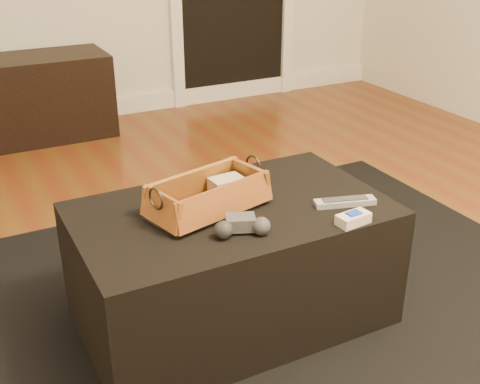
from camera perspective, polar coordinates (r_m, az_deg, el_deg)
name	(u,v)px	position (r m, az deg, el deg)	size (l,w,h in m)	color
floor	(257,374)	(1.94, 1.63, -16.88)	(5.00, 5.50, 0.01)	brown
baseboard	(61,114)	(4.23, -16.64, 7.08)	(5.00, 0.04, 0.12)	white
media_cabinet	(1,102)	(3.92, -21.71, 7.93)	(1.29, 0.45, 0.51)	black
area_rug	(239,325)	(2.11, -0.11, -12.47)	(2.60, 2.00, 0.01)	black
ottoman	(232,264)	(2.02, -0.77, -6.84)	(1.00, 0.60, 0.42)	black
tv_remote	(206,207)	(1.88, -3.23, -1.38)	(0.20, 0.05, 0.02)	black
cloth_bundle	(227,186)	(1.97, -1.27, 0.57)	(0.11, 0.07, 0.06)	#C4AF88
wicker_basket	(208,197)	(1.89, -3.06, -0.48)	(0.42, 0.29, 0.14)	#975322
game_controller	(242,226)	(1.76, 0.17, -3.23)	(0.18, 0.12, 0.05)	#3B3B3E
silver_remote	(345,202)	(1.97, 9.92, -0.92)	(0.20, 0.10, 0.02)	#ACAEB4
cream_gadget	(353,219)	(1.85, 10.69, -2.49)	(0.11, 0.06, 0.04)	beige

